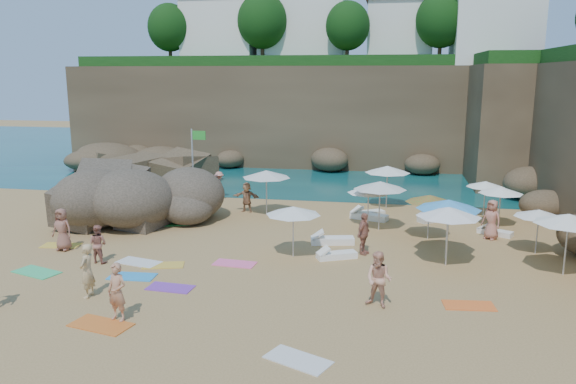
% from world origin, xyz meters
% --- Properties ---
extents(ground, '(120.00, 120.00, 0.00)m').
position_xyz_m(ground, '(0.00, 0.00, 0.00)').
color(ground, tan).
rests_on(ground, ground).
extents(seawater, '(120.00, 120.00, 0.00)m').
position_xyz_m(seawater, '(0.00, 30.00, 0.00)').
color(seawater, '#0C4751').
rests_on(seawater, ground).
extents(cliff_back, '(44.00, 8.00, 8.00)m').
position_xyz_m(cliff_back, '(2.00, 25.00, 4.00)').
color(cliff_back, brown).
rests_on(cliff_back, ground).
extents(cliff_corner, '(10.00, 12.00, 8.00)m').
position_xyz_m(cliff_corner, '(17.00, 20.00, 4.00)').
color(cliff_corner, brown).
rests_on(cliff_corner, ground).
extents(rock_promontory, '(12.00, 7.00, 2.00)m').
position_xyz_m(rock_promontory, '(-11.00, 16.00, 0.00)').
color(rock_promontory, brown).
rests_on(rock_promontory, ground).
extents(clifftop_buildings, '(28.48, 9.48, 7.00)m').
position_xyz_m(clifftop_buildings, '(2.96, 25.79, 11.24)').
color(clifftop_buildings, white).
rests_on(clifftop_buildings, cliff_back).
extents(clifftop_trees, '(35.60, 23.82, 4.40)m').
position_xyz_m(clifftop_trees, '(4.78, 19.52, 11.26)').
color(clifftop_trees, '#11380F').
rests_on(clifftop_trees, ground).
extents(marina_masts, '(3.10, 0.10, 6.00)m').
position_xyz_m(marina_masts, '(-16.50, 30.00, 3.00)').
color(marina_masts, white).
rests_on(marina_masts, ground).
extents(rock_outcrop, '(7.57, 6.08, 2.78)m').
position_xyz_m(rock_outcrop, '(-5.14, 3.28, 0.00)').
color(rock_outcrop, brown).
rests_on(rock_outcrop, ground).
extents(flag_pole, '(0.86, 0.09, 4.38)m').
position_xyz_m(flag_pole, '(-4.25, 7.79, 2.80)').
color(flag_pole, silver).
rests_on(flag_pole, ground).
extents(parasol_0, '(2.10, 2.10, 1.98)m').
position_xyz_m(parasol_0, '(5.65, 5.08, 1.82)').
color(parasol_0, silver).
rests_on(parasol_0, ground).
extents(parasol_1, '(2.52, 2.52, 2.38)m').
position_xyz_m(parasol_1, '(6.50, 9.13, 2.19)').
color(parasol_1, silver).
rests_on(parasol_1, ground).
extents(parasol_2, '(1.98, 1.98, 1.87)m').
position_xyz_m(parasol_2, '(11.61, 8.16, 1.72)').
color(parasol_2, silver).
rests_on(parasol_2, ground).
extents(parasol_3, '(2.53, 2.53, 2.39)m').
position_xyz_m(parasol_3, '(6.21, 4.39, 2.19)').
color(parasol_3, silver).
rests_on(parasol_3, ground).
extents(parasol_4, '(2.12, 2.12, 2.01)m').
position_xyz_m(parasol_4, '(12.00, 6.04, 1.84)').
color(parasol_4, silver).
rests_on(parasol_4, ground).
extents(parasol_5, '(2.56, 2.56, 2.42)m').
position_xyz_m(parasol_5, '(0.24, 6.26, 2.22)').
color(parasol_5, silver).
rests_on(parasol_5, ground).
extents(parasol_6, '(2.18, 2.18, 2.06)m').
position_xyz_m(parasol_6, '(8.45, 3.26, 1.89)').
color(parasol_6, silver).
rests_on(parasol_6, ground).
extents(parasol_7, '(2.01, 2.01, 1.90)m').
position_xyz_m(parasol_7, '(12.78, 1.88, 1.74)').
color(parasol_7, silver).
rests_on(parasol_7, ground).
extents(parasol_8, '(2.50, 2.50, 2.37)m').
position_xyz_m(parasol_8, '(8.94, -0.32, 2.17)').
color(parasol_8, silver).
rests_on(parasol_8, ground).
extents(parasol_9, '(2.25, 2.25, 2.13)m').
position_xyz_m(parasol_9, '(2.84, -0.37, 1.96)').
color(parasol_9, silver).
rests_on(parasol_9, ground).
extents(parasol_10, '(2.60, 2.60, 2.46)m').
position_xyz_m(parasol_10, '(9.02, 0.60, 2.26)').
color(parasol_10, silver).
rests_on(parasol_10, ground).
extents(parasol_11, '(2.50, 2.50, 2.36)m').
position_xyz_m(parasol_11, '(13.19, -0.64, 2.17)').
color(parasol_11, silver).
rests_on(parasol_11, ground).
extents(lounger_0, '(1.86, 1.43, 0.28)m').
position_xyz_m(lounger_0, '(5.56, 6.96, 0.14)').
color(lounger_0, white).
rests_on(lounger_0, ground).
extents(lounger_1, '(2.02, 1.20, 0.30)m').
position_xyz_m(lounger_1, '(5.67, 6.30, 0.15)').
color(lounger_1, white).
rests_on(lounger_1, ground).
extents(lounger_2, '(1.79, 1.55, 0.28)m').
position_xyz_m(lounger_2, '(8.97, 6.57, 0.14)').
color(lounger_2, silver).
rests_on(lounger_2, ground).
extents(lounger_3, '(1.99, 1.01, 0.30)m').
position_xyz_m(lounger_3, '(4.25, 1.73, 0.15)').
color(lounger_3, white).
rests_on(lounger_3, ground).
extents(lounger_4, '(1.62, 1.24, 0.24)m').
position_xyz_m(lounger_4, '(11.60, 4.51, 0.12)').
color(lounger_4, white).
rests_on(lounger_4, ground).
extents(lounger_5, '(1.71, 1.19, 0.25)m').
position_xyz_m(lounger_5, '(4.63, -0.26, 0.13)').
color(lounger_5, white).
rests_on(lounger_5, ground).
extents(towel_2, '(2.01, 1.30, 0.03)m').
position_xyz_m(towel_2, '(-1.72, -7.79, 0.02)').
color(towel_2, orange).
rests_on(towel_2, ground).
extents(towel_3, '(2.00, 1.42, 0.03)m').
position_xyz_m(towel_3, '(-6.43, -4.01, 0.02)').
color(towel_3, '#37C271').
rests_on(towel_3, ground).
extents(towel_4, '(1.71, 0.99, 0.03)m').
position_xyz_m(towel_4, '(-7.46, -0.74, 0.01)').
color(towel_4, gold).
rests_on(towel_4, ground).
extents(towel_5, '(1.91, 1.26, 0.03)m').
position_xyz_m(towel_5, '(-3.11, -2.23, 0.02)').
color(towel_5, silver).
rests_on(towel_5, ground).
extents(towel_6, '(1.67, 0.92, 0.03)m').
position_xyz_m(towel_6, '(-0.82, -4.58, 0.01)').
color(towel_6, purple).
rests_on(towel_6, ground).
extents(towel_8, '(1.75, 0.95, 0.03)m').
position_xyz_m(towel_8, '(-2.65, -3.78, 0.02)').
color(towel_8, '#2994DD').
rests_on(towel_8, ground).
extents(towel_9, '(1.72, 0.96, 0.03)m').
position_xyz_m(towel_9, '(0.71, -1.69, 0.01)').
color(towel_9, pink).
rests_on(towel_9, ground).
extents(towel_10, '(1.70, 0.98, 0.03)m').
position_xyz_m(towel_10, '(9.34, -4.28, 0.01)').
color(towel_10, orange).
rests_on(towel_10, ground).
extents(towel_11, '(2.11, 1.48, 0.03)m').
position_xyz_m(towel_11, '(-4.11, 3.60, 0.02)').
color(towel_11, green).
rests_on(towel_11, ground).
extents(towel_12, '(1.75, 1.19, 0.03)m').
position_xyz_m(towel_12, '(-2.00, -2.39, 0.01)').
color(towel_12, gold).
rests_on(towel_12, ground).
extents(towel_13, '(1.94, 1.51, 0.03)m').
position_xyz_m(towel_13, '(4.45, -8.79, 0.02)').
color(towel_13, silver).
rests_on(towel_13, ground).
extents(person_stand_1, '(0.84, 0.71, 1.56)m').
position_xyz_m(person_stand_1, '(-4.68, -2.50, 0.78)').
color(person_stand_1, '#A16050').
rests_on(person_stand_1, ground).
extents(person_stand_2, '(1.01, 1.08, 1.62)m').
position_xyz_m(person_stand_2, '(-3.51, 9.85, 0.81)').
color(person_stand_2, tan).
rests_on(person_stand_2, ground).
extents(person_stand_3, '(0.78, 1.12, 1.77)m').
position_xyz_m(person_stand_3, '(5.66, 0.50, 0.89)').
color(person_stand_3, '#A86854').
rests_on(person_stand_3, ground).
extents(person_stand_4, '(1.00, 0.94, 1.83)m').
position_xyz_m(person_stand_4, '(11.27, 3.79, 0.91)').
color(person_stand_4, tan).
rests_on(person_stand_4, ground).
extents(person_stand_5, '(1.55, 0.61, 1.63)m').
position_xyz_m(person_stand_5, '(-0.99, 6.79, 0.81)').
color(person_stand_5, '#AE7A57').
rests_on(person_stand_5, ground).
extents(person_stand_6, '(0.47, 0.69, 1.86)m').
position_xyz_m(person_stand_6, '(-3.23, -5.83, 0.93)').
color(person_stand_6, tan).
rests_on(person_stand_6, ground).
extents(person_lie_2, '(1.00, 1.85, 0.48)m').
position_xyz_m(person_lie_2, '(-6.96, -1.32, 0.24)').
color(person_lie_2, '#8B5545').
rests_on(person_lie_2, ground).
extents(person_lie_4, '(1.08, 1.91, 0.43)m').
position_xyz_m(person_lie_4, '(-1.34, -7.40, 0.22)').
color(person_lie_4, tan).
rests_on(person_lie_4, ground).
extents(person_lie_5, '(1.47, 2.02, 0.69)m').
position_xyz_m(person_lie_5, '(6.42, -4.92, 0.35)').
color(person_lie_5, '#E09E7F').
rests_on(person_lie_5, ground).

